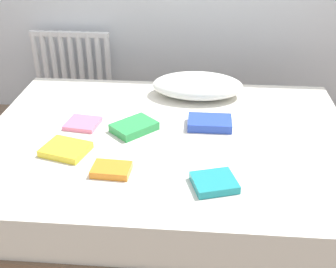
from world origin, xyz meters
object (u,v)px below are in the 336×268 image
object	(u,v)px
radiator	(73,69)
textbook_yellow	(66,149)
textbook_green	(134,127)
textbook_teal	(214,183)
pillow	(198,86)
textbook_orange	(111,170)
textbook_blue	(210,123)
bed	(167,175)
textbook_pink	(83,123)

from	to	relation	value
radiator	textbook_yellow	size ratio (longest dim) A/B	2.91
textbook_green	textbook_teal	world-z (taller)	textbook_green
radiator	pillow	bearing A→B (deg)	-33.94
radiator	textbook_orange	xyz separation A→B (m)	(0.63, -1.57, 0.13)
pillow	textbook_blue	bearing A→B (deg)	-79.20
bed	textbook_blue	bearing A→B (deg)	27.50
radiator	textbook_orange	world-z (taller)	radiator
textbook_yellow	textbook_orange	distance (m)	0.30
radiator	textbook_blue	xyz separation A→B (m)	(1.08, -1.08, 0.13)
radiator	pillow	world-z (taller)	radiator
textbook_teal	textbook_orange	distance (m)	0.47
textbook_blue	textbook_green	size ratio (longest dim) A/B	1.06
bed	textbook_orange	world-z (taller)	textbook_orange
radiator	textbook_blue	size ratio (longest dim) A/B	2.61
pillow	textbook_yellow	size ratio (longest dim) A/B	2.65
textbook_green	textbook_pink	bearing A→B (deg)	127.67
bed	textbook_pink	bearing A→B (deg)	171.36
textbook_teal	textbook_orange	world-z (taller)	textbook_teal
bed	textbook_pink	xyz separation A→B (m)	(-0.47, 0.07, 0.26)
textbook_yellow	textbook_green	world-z (taller)	textbook_green
textbook_teal	textbook_green	bearing A→B (deg)	114.88
pillow	textbook_teal	distance (m)	0.96
pillow	textbook_blue	world-z (taller)	pillow
pillow	textbook_yellow	xyz separation A→B (m)	(-0.63, -0.73, -0.05)
textbook_blue	textbook_orange	distance (m)	0.66
bed	textbook_yellow	bearing A→B (deg)	-156.51
bed	textbook_green	world-z (taller)	textbook_green
textbook_green	pillow	bearing A→B (deg)	10.29
bed	textbook_teal	distance (m)	0.57
bed	textbook_green	bearing A→B (deg)	168.36
radiator	textbook_pink	bearing A→B (deg)	-71.18
textbook_blue	textbook_orange	xyz separation A→B (m)	(-0.45, -0.49, -0.01)
bed	textbook_yellow	world-z (taller)	textbook_yellow
bed	textbook_green	size ratio (longest dim) A/B	8.91
textbook_yellow	textbook_green	distance (m)	0.39
textbook_pink	textbook_yellow	bearing A→B (deg)	-84.39
radiator	bed	bearing A→B (deg)	-54.40
textbook_teal	pillow	bearing A→B (deg)	78.49
radiator	textbook_teal	bearing A→B (deg)	-55.96
bed	textbook_teal	xyz separation A→B (m)	(0.24, -0.43, 0.27)
textbook_blue	textbook_teal	bearing A→B (deg)	-88.16
textbook_green	textbook_pink	distance (m)	0.29
textbook_blue	textbook_orange	bearing A→B (deg)	-133.03
textbook_teal	textbook_pink	bearing A→B (deg)	127.60
textbook_teal	textbook_pink	size ratio (longest dim) A/B	1.08
textbook_blue	textbook_yellow	distance (m)	0.78
bed	textbook_pink	distance (m)	0.55
textbook_teal	textbook_orange	bearing A→B (deg)	155.03
pillow	textbook_blue	size ratio (longest dim) A/B	2.38
bed	pillow	size ratio (longest dim) A/B	3.53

